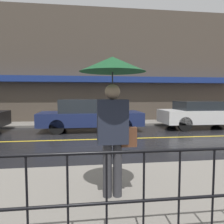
# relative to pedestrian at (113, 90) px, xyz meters

# --- Properties ---
(ground_plane) EXTENTS (80.00, 80.00, 0.00)m
(ground_plane) POSITION_rel_pedestrian_xyz_m (0.39, 4.92, -1.76)
(ground_plane) COLOR black
(sidewalk_near) EXTENTS (28.00, 2.86, 0.11)m
(sidewalk_near) POSITION_rel_pedestrian_xyz_m (0.39, 0.12, -1.70)
(sidewalk_near) COLOR slate
(sidewalk_near) RESTS_ON ground_plane
(sidewalk_far) EXTENTS (28.00, 1.78, 0.11)m
(sidewalk_far) POSITION_rel_pedestrian_xyz_m (0.39, 9.19, -1.70)
(sidewalk_far) COLOR slate
(sidewalk_far) RESTS_ON ground_plane
(lane_marking) EXTENTS (25.20, 0.12, 0.01)m
(lane_marking) POSITION_rel_pedestrian_xyz_m (0.39, 4.92, -1.75)
(lane_marking) COLOR gold
(lane_marking) RESTS_ON ground_plane
(building_storefront) EXTENTS (28.00, 0.85, 6.90)m
(building_storefront) POSITION_rel_pedestrian_xyz_m (0.39, 10.21, 1.65)
(building_storefront) COLOR #4C4238
(building_storefront) RESTS_ON ground_plane
(railing_foreground) EXTENTS (12.00, 0.04, 1.00)m
(railing_foreground) POSITION_rel_pedestrian_xyz_m (0.39, -1.06, -1.01)
(railing_foreground) COLOR black
(railing_foreground) RESTS_ON sidewalk_near
(pedestrian) EXTENTS (0.99, 0.99, 2.14)m
(pedestrian) POSITION_rel_pedestrian_xyz_m (0.00, 0.00, 0.00)
(pedestrian) COLOR #333338
(pedestrian) RESTS_ON sidewalk_near
(car_navy) EXTENTS (4.74, 1.88, 1.48)m
(car_navy) POSITION_rel_pedestrian_xyz_m (-0.16, 7.03, -1.01)
(car_navy) COLOR #19234C
(car_navy) RESTS_ON ground_plane
(car_white) EXTENTS (4.19, 1.75, 1.36)m
(car_white) POSITION_rel_pedestrian_xyz_m (5.49, 7.03, -1.04)
(car_white) COLOR silver
(car_white) RESTS_ON ground_plane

